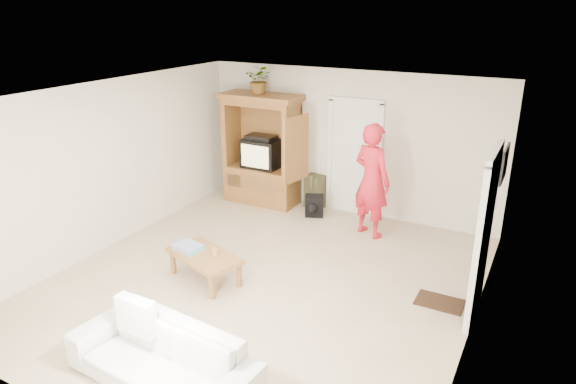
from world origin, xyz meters
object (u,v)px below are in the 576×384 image
at_px(man, 372,180).
at_px(sofa, 162,359).
at_px(armoire, 263,157).
at_px(coffee_table, 205,257).

xyz_separation_m(man, sofa, (-0.62, -4.43, -0.65)).
bearing_deg(man, armoire, 10.05).
bearing_deg(sofa, armoire, 114.22).
xyz_separation_m(armoire, sofa, (1.72, -4.90, -0.61)).
relative_size(man, coffee_table, 1.57).
bearing_deg(sofa, man, 86.94).
distance_m(sofa, coffee_table, 2.10).
height_order(armoire, sofa, armoire).
relative_size(sofa, coffee_table, 1.70).
bearing_deg(coffee_table, man, 77.61).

